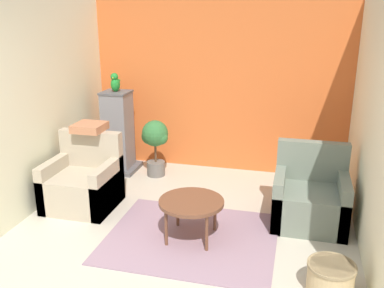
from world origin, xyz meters
name	(u,v)px	position (x,y,z in m)	size (l,w,h in m)	color
wall_back_accent	(219,87)	(0.00, 3.34, 1.31)	(4.03, 0.06, 2.63)	orange
wall_left	(42,103)	(-1.99, 1.66, 1.31)	(0.06, 3.31, 2.63)	beige
wall_right	(373,123)	(1.99, 1.66, 1.31)	(0.06, 3.31, 2.63)	beige
area_rug	(191,237)	(0.15, 1.06, 0.01)	(1.89, 1.58, 0.01)	gray
coffee_table	(191,204)	(0.15, 1.06, 0.43)	(0.72, 0.72, 0.47)	brown
armchair_left	(83,184)	(-1.42, 1.52, 0.30)	(0.85, 0.79, 0.94)	tan
armchair_right	(310,199)	(1.42, 1.77, 0.30)	(0.85, 0.79, 0.94)	slate
birdcage	(118,134)	(-1.49, 2.84, 0.60)	(0.58, 0.58, 1.27)	#555559
parrot	(115,83)	(-1.49, 2.84, 1.40)	(0.13, 0.24, 0.29)	#1E842D
potted_plant	(155,140)	(-0.86, 2.76, 0.57)	(0.43, 0.39, 0.87)	#66605B
wicker_basket	(330,278)	(1.61, 0.44, 0.16)	(0.44, 0.44, 0.30)	tan
throw_pillow	(90,127)	(-1.42, 1.81, 0.99)	(0.39, 0.39, 0.10)	#B2704C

